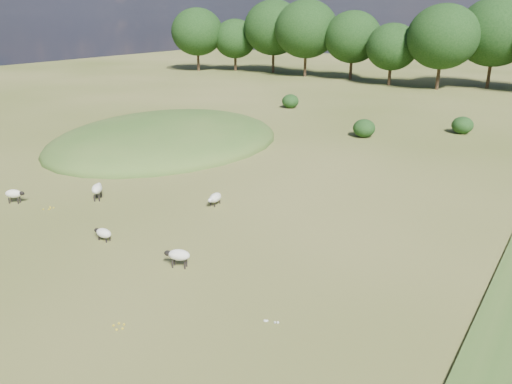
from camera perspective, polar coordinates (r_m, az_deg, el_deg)
ground at (r=40.34m, az=10.47°, el=5.62°), size 160.00×160.00×0.00m
mound at (r=40.40m, az=-10.21°, el=5.66°), size 16.00×20.00×4.00m
treeline at (r=73.36m, az=21.87°, el=16.08°), size 96.28×14.66×11.70m
shrubs at (r=46.92m, az=12.29°, el=8.40°), size 19.89×9.86×1.49m
sheep_0 at (r=28.60m, az=-17.70°, el=0.35°), size 1.07×1.18×0.88m
sheep_1 at (r=26.56m, az=-4.72°, el=-0.67°), size 0.64×1.18×0.66m
sheep_2 at (r=23.49m, az=-17.06°, el=-4.50°), size 1.01×0.46×0.58m
sheep_3 at (r=29.71m, az=-25.93°, el=-0.18°), size 1.09×0.83×0.77m
sheep_4 at (r=20.37m, az=-8.87°, el=-7.13°), size 1.12×0.78×0.78m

